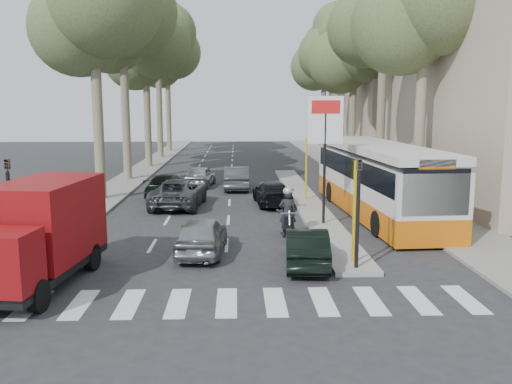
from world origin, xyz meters
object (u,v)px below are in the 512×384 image
dark_hatchback (307,247)px  motorcycle (287,214)px  red_truck (39,232)px  silver_hatchback (202,235)px  city_bus (378,178)px

dark_hatchback → motorcycle: motorcycle is taller
red_truck → silver_hatchback: bearing=42.0°
silver_hatchback → city_bus: size_ratio=0.30×
silver_hatchback → motorcycle: (3.26, 2.40, 0.25)m
silver_hatchback → dark_hatchback: (3.53, -1.57, -0.04)m
city_bus → motorcycle: (-4.70, -4.09, -0.88)m
red_truck → city_bus: size_ratio=0.45×
dark_hatchback → city_bus: city_bus is taller
red_truck → motorcycle: (7.78, 5.57, -0.67)m
city_bus → dark_hatchback: bearing=-122.2°
silver_hatchback → motorcycle: motorcycle is taller
dark_hatchback → motorcycle: 4.00m
city_bus → motorcycle: size_ratio=5.49×
red_truck → city_bus: bearing=44.7°
city_bus → red_truck: bearing=-145.7°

